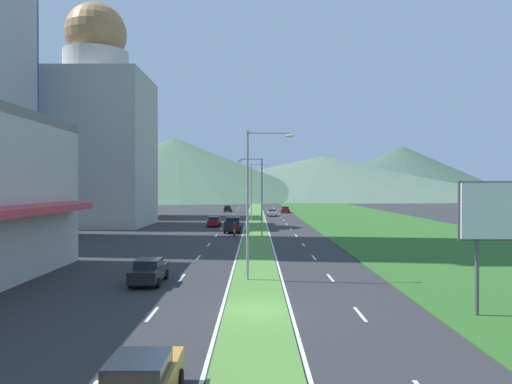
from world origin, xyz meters
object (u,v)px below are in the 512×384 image
(street_lamp_mid, at_px, (261,192))
(car_3, at_px, (274,213))
(street_lamp_near, at_px, (254,195))
(pickup_truck_0, at_px, (234,225))
(car_4, at_px, (151,271))
(car_1, at_px, (287,210))
(car_2, at_px, (229,209))
(car_0, at_px, (216,222))
(motorcycle_rider, at_px, (236,230))
(street_lamp_far, at_px, (255,188))
(car_5, at_px, (141,382))

(street_lamp_mid, distance_m, car_3, 43.63)
(street_lamp_near, bearing_deg, pickup_truck_0, 94.83)
(street_lamp_mid, xyz_separation_m, car_4, (-7.32, -29.69, -4.82))
(car_1, height_order, car_2, car_2)
(car_4, bearing_deg, car_1, -9.12)
(car_0, distance_m, car_4, 45.74)
(car_4, bearing_deg, motorcycle_rider, -7.69)
(car_0, relative_size, car_3, 0.99)
(street_lamp_far, height_order, car_4, street_lamp_far)
(car_3, bearing_deg, car_5, -4.20)
(car_4, xyz_separation_m, motorcycle_rider, (4.15, 30.76, -0.07))
(street_lamp_near, distance_m, car_0, 45.40)
(car_5, bearing_deg, street_lamp_near, -8.90)
(car_3, height_order, car_4, car_4)
(car_4, height_order, car_5, car_4)
(motorcycle_rider, bearing_deg, pickup_truck_0, 4.74)
(car_1, bearing_deg, pickup_truck_0, -11.41)
(car_0, xyz_separation_m, car_2, (-0.43, 45.19, 0.02))
(car_1, xyz_separation_m, car_4, (-13.89, -86.48, 0.05))
(car_2, distance_m, motorcycle_rider, 60.32)
(street_lamp_far, bearing_deg, car_2, 101.28)
(street_lamp_near, height_order, car_0, street_lamp_near)
(street_lamp_near, xyz_separation_m, car_5, (-3.02, -19.28, -4.94))
(street_lamp_mid, bearing_deg, car_5, -94.38)
(pickup_truck_0, bearing_deg, car_2, 3.97)
(street_lamp_near, height_order, car_1, street_lamp_near)
(street_lamp_far, relative_size, car_0, 2.33)
(car_0, bearing_deg, motorcycle_rider, -165.71)
(street_lamp_far, distance_m, pickup_truck_0, 22.98)
(street_lamp_far, xyz_separation_m, car_0, (-6.07, -12.60, -5.19))
(street_lamp_far, height_order, car_5, street_lamp_far)
(car_0, height_order, car_5, car_0)
(car_4, bearing_deg, car_5, -168.67)
(car_0, distance_m, car_2, 45.20)
(car_0, xyz_separation_m, motorcycle_rider, (3.82, -14.98, -0.04))
(car_0, height_order, car_2, car_2)
(car_5, relative_size, pickup_truck_0, 0.82)
(car_0, distance_m, car_1, 42.93)
(car_2, bearing_deg, car_3, -149.89)
(car_5, bearing_deg, motorcycle_rider, -0.58)
(car_5, bearing_deg, street_lamp_far, -2.06)
(street_lamp_far, height_order, pickup_truck_0, street_lamp_far)
(car_1, distance_m, car_5, 105.20)
(street_lamp_near, distance_m, car_4, 8.36)
(car_0, bearing_deg, street_lamp_far, -25.73)
(street_lamp_mid, relative_size, car_5, 2.21)
(street_lamp_far, xyz_separation_m, car_4, (-6.41, -58.34, -5.16))
(street_lamp_far, relative_size, pickup_truck_0, 1.93)
(car_5, bearing_deg, street_lamp_mid, -4.38)
(car_4, relative_size, pickup_truck_0, 0.87)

